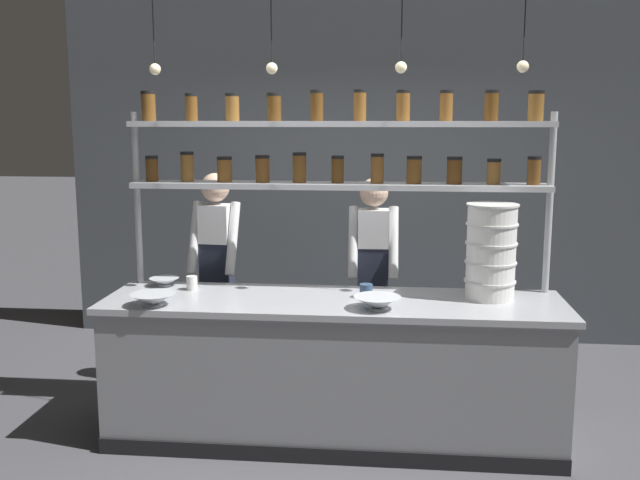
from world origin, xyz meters
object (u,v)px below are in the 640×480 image
prep_bowl_center_front (377,303)px  prep_bowl_center_back (153,300)px  chef_center (373,273)px  container_stack (491,252)px  serving_cup_front (192,283)px  serving_cup_by_board (366,291)px  prep_bowl_near_left (164,282)px  chef_left (217,268)px  spice_shelf_unit (338,160)px

prep_bowl_center_front → prep_bowl_center_back: (-1.35, -0.06, -0.00)m
chef_center → container_stack: (0.75, -0.66, 0.29)m
serving_cup_front → serving_cup_by_board: serving_cup_front is taller
chef_center → prep_bowl_near_left: (-1.39, -0.53, 0.02)m
serving_cup_by_board → prep_bowl_center_back: bearing=-165.5°
container_stack → serving_cup_front: container_stack is taller
chef_left → serving_cup_by_board: chef_left is taller
spice_shelf_unit → container_stack: (0.97, -0.21, -0.55)m
spice_shelf_unit → prep_bowl_near_left: 1.43m
prep_bowl_near_left → prep_bowl_center_front: prep_bowl_center_front is taller
prep_bowl_center_front → prep_bowl_center_back: size_ratio=1.03×
spice_shelf_unit → prep_bowl_center_front: size_ratio=9.73×
chef_left → prep_bowl_center_back: 1.00m
prep_bowl_near_left → spice_shelf_unit: bearing=4.0°
spice_shelf_unit → prep_bowl_center_front: spice_shelf_unit is taller
prep_bowl_center_front → prep_bowl_center_back: prep_bowl_center_front is taller
prep_bowl_center_front → chef_center: bearing=93.0°
chef_left → prep_bowl_center_back: size_ratio=6.00×
prep_bowl_center_front → serving_cup_front: bearing=163.4°
spice_shelf_unit → container_stack: 1.14m
chef_center → prep_bowl_near_left: chef_center is taller
container_stack → prep_bowl_near_left: container_stack is taller
container_stack → spice_shelf_unit: bearing=167.8°
chef_left → prep_bowl_near_left: (-0.24, -0.48, -0.00)m
prep_bowl_near_left → serving_cup_by_board: 1.38m
container_stack → prep_bowl_center_front: bearing=-154.6°
prep_bowl_center_back → prep_bowl_near_left: bearing=100.6°
container_stack → chef_center: bearing=138.5°
chef_left → chef_center: bearing=7.9°
spice_shelf_unit → serving_cup_front: size_ratio=29.74×
chef_center → container_stack: bearing=-42.9°
chef_center → serving_cup_by_board: (-0.02, -0.72, 0.04)m
spice_shelf_unit → chef_center: bearing=63.5°
chef_left → serving_cup_by_board: bearing=-25.3°
prep_bowl_center_front → serving_cup_by_board: bearing=105.6°
chef_center → prep_bowl_center_front: chef_center is taller
prep_bowl_center_front → serving_cup_by_board: (-0.08, 0.27, 0.01)m
prep_bowl_near_left → serving_cup_by_board: (1.37, -0.19, 0.02)m
chef_center → prep_bowl_center_front: 0.99m
spice_shelf_unit → chef_center: size_ratio=1.71×
container_stack → prep_bowl_center_back: bearing=-169.3°
chef_left → serving_cup_front: (-0.03, -0.57, 0.02)m
chef_left → prep_bowl_center_back: chef_left is taller
chef_left → prep_bowl_near_left: 0.54m
spice_shelf_unit → prep_bowl_center_back: (-1.07, -0.60, -0.81)m
serving_cup_front → chef_center: bearing=28.0°
spice_shelf_unit → serving_cup_by_board: size_ratio=31.50×
prep_bowl_center_front → serving_cup_front: (-1.23, 0.37, 0.01)m
spice_shelf_unit → serving_cup_by_board: 0.87m
prep_bowl_near_left → serving_cup_front: (0.22, -0.09, 0.02)m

